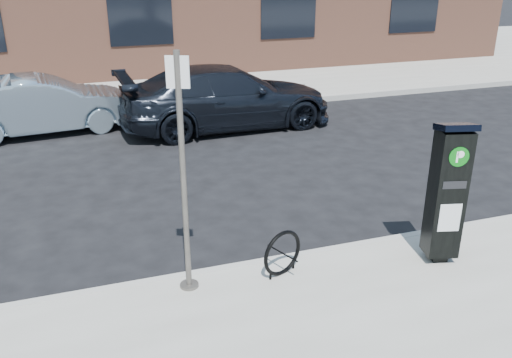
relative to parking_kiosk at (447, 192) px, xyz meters
name	(u,v)px	position (x,y,z in m)	size (l,w,h in m)	color
ground	(272,268)	(-2.09, 0.72, -1.13)	(120.00, 120.00, 0.00)	black
sidewalk_far	(138,70)	(-2.09, 14.72, -1.05)	(60.00, 12.00, 0.15)	gray
curb_near	(272,264)	(-2.09, 0.70, -1.05)	(60.00, 0.12, 0.16)	#9E9B93
curb_far	(167,112)	(-2.09, 8.74, -1.05)	(60.00, 0.12, 0.16)	#9E9B93
parking_kiosk	(447,192)	(0.00, 0.00, 0.00)	(0.52, 0.48, 1.91)	black
sign_pole	(183,179)	(-3.27, 0.42, 0.44)	(0.24, 0.23, 2.85)	#57504C
bike_rack	(282,253)	(-2.10, 0.32, -0.68)	(0.58, 0.27, 0.61)	black
car_silver	(43,105)	(-5.05, 8.12, -0.46)	(1.42, 4.07, 1.34)	#8BA1B1
car_dark	(227,97)	(-0.87, 7.20, -0.38)	(2.09, 5.14, 1.49)	black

